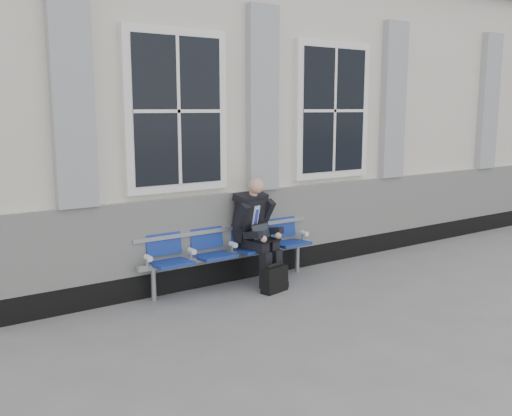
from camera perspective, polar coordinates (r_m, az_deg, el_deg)
ground at (r=7.51m, az=12.74°, el=-8.02°), size 70.00×70.00×0.00m
station_building at (r=9.82m, az=-2.01°, el=9.56°), size 14.40×4.40×4.49m
bench at (r=7.42m, az=-2.59°, el=-3.56°), size 2.60×0.47×0.91m
businessman at (r=7.44m, az=0.01°, el=-1.89°), size 0.59×0.79×1.40m
briefcase at (r=7.22m, az=1.86°, el=-7.08°), size 0.39×0.23×0.37m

